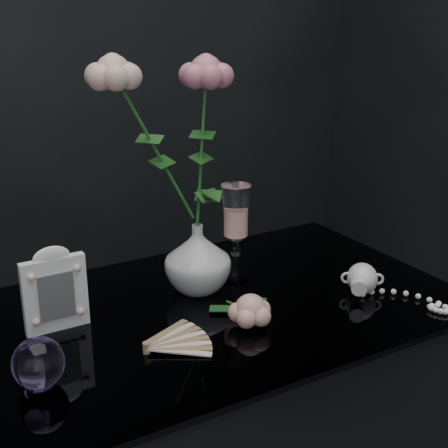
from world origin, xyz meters
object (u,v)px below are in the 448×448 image
picture_frame (54,288)px  vase (198,258)px  pearl_jar (362,277)px  paperweight (38,363)px  wine_glass (236,233)px  loose_rose (251,310)px

picture_frame → vase: bearing=2.9°
pearl_jar → vase: bearing=-175.5°
picture_frame → paperweight: size_ratio=1.99×
wine_glass → pearl_jar: 0.27m
vase → paperweight: (-0.37, -0.18, -0.03)m
picture_frame → loose_rose: 0.35m
vase → pearl_jar: (0.28, -0.17, -0.04)m
picture_frame → paperweight: 0.18m
loose_rose → paperweight: bearing=176.9°
vase → pearl_jar: vase is taller
vase → loose_rose: 0.18m
vase → wine_glass: 0.10m
paperweight → vase: bearing=25.9°
paperweight → pearl_jar: (0.65, 0.00, -0.01)m
wine_glass → pearl_jar: bearing=-45.4°
paperweight → pearl_jar: paperweight is taller
vase → picture_frame: bearing=-176.9°
picture_frame → loose_rose: picture_frame is taller
picture_frame → wine_glass: bearing=4.1°
vase → loose_rose: (0.01, -0.18, -0.04)m
wine_glass → pearl_jar: (0.18, -0.19, -0.07)m
pearl_jar → paperweight: bearing=-143.5°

